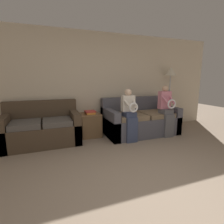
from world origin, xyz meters
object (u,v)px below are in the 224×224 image
at_px(child_right_seated, 166,109).
at_px(book_stack, 90,112).
at_px(couch_side, 43,129).
at_px(couch_main, 139,121).
at_px(side_shelf, 90,125).
at_px(floor_lamp, 171,76).
at_px(child_left_seated, 130,113).

relative_size(child_right_seated, book_stack, 4.00).
bearing_deg(couch_side, couch_main, -2.55).
relative_size(couch_side, child_right_seated, 1.25).
height_order(side_shelf, book_stack, book_stack).
height_order(couch_side, floor_lamp, floor_lamp).
bearing_deg(side_shelf, couch_side, -172.89).
bearing_deg(couch_main, book_stack, 168.93).
relative_size(couch_side, floor_lamp, 0.90).
height_order(couch_main, child_left_seated, child_left_seated).
relative_size(side_shelf, book_stack, 1.79).
height_order(couch_side, child_left_seated, child_left_seated).
bearing_deg(book_stack, couch_side, -172.75).
bearing_deg(child_left_seated, floor_lamp, 23.66).
height_order(couch_main, side_shelf, couch_main).
xyz_separation_m(couch_main, book_stack, (-1.25, 0.24, 0.27)).
bearing_deg(book_stack, side_shelf, -149.84).
distance_m(child_right_seated, book_stack, 1.87).
relative_size(couch_main, side_shelf, 3.27).
distance_m(child_right_seated, side_shelf, 1.91).
xyz_separation_m(side_shelf, book_stack, (0.01, 0.00, 0.31)).
height_order(child_left_seated, book_stack, child_left_seated).
bearing_deg(couch_main, floor_lamp, 14.64).
distance_m(side_shelf, book_stack, 0.31).
relative_size(child_left_seated, floor_lamp, 0.69).
distance_m(couch_side, floor_lamp, 3.68).
relative_size(couch_main, child_left_seated, 1.54).
relative_size(couch_main, book_stack, 5.86).
height_order(child_right_seated, book_stack, child_right_seated).
relative_size(couch_side, side_shelf, 2.78).
bearing_deg(couch_main, child_right_seated, -39.90).
height_order(child_left_seated, side_shelf, child_left_seated).
bearing_deg(couch_main, couch_side, 177.45).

